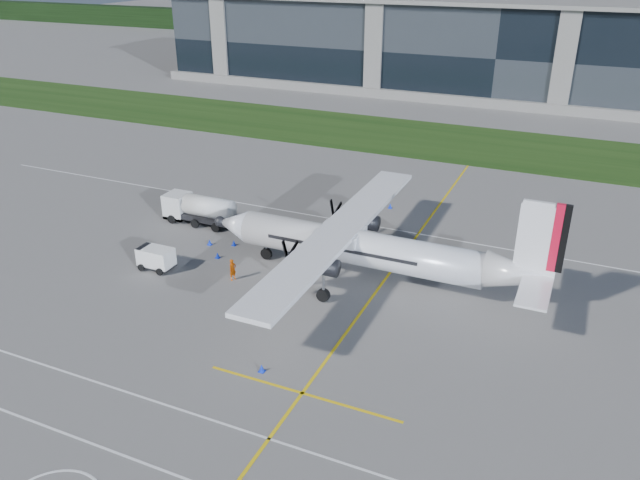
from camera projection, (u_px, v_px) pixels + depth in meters
name	position (u px, v px, depth m)	size (l,w,h in m)	color
ground	(445.00, 160.00, 74.69)	(400.00, 400.00, 0.00)	#585654
grass_strip	(459.00, 143.00, 81.30)	(400.00, 18.00, 0.04)	#17350E
terminal_building	(506.00, 50.00, 104.60)	(120.00, 20.00, 15.00)	black
tree_line	(542.00, 37.00, 156.15)	(400.00, 6.00, 6.00)	black
yellow_taxiway_centerline	(390.00, 272.00, 48.76)	(0.20, 70.00, 0.01)	yellow
white_lane_line	(175.00, 475.00, 30.01)	(90.00, 0.15, 0.01)	white
turboprop_aircraft	(371.00, 231.00, 45.87)	(26.77, 27.76, 8.33)	white
fuel_tanker_truck	(195.00, 209.00, 57.12)	(7.26, 2.36, 2.72)	white
baggage_tug	(156.00, 259.00, 49.00)	(2.93, 1.76, 1.76)	white
ground_crew_person	(233.00, 268.00, 47.32)	(0.79, 0.57, 1.95)	#F25907
safety_cone_nose_port	(218.00, 255.00, 50.97)	(0.36, 0.36, 0.50)	#0B28C9
safety_cone_portwing	(262.00, 368.00, 37.25)	(0.36, 0.36, 0.50)	#0B28C9
safety_cone_stbdwing	(390.00, 206.00, 60.75)	(0.36, 0.36, 0.50)	#0B28C9
safety_cone_fwd	(210.00, 242.00, 53.24)	(0.36, 0.36, 0.50)	#0B28C9
safety_cone_nose_stbd	(234.00, 243.00, 53.13)	(0.36, 0.36, 0.50)	#0B28C9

